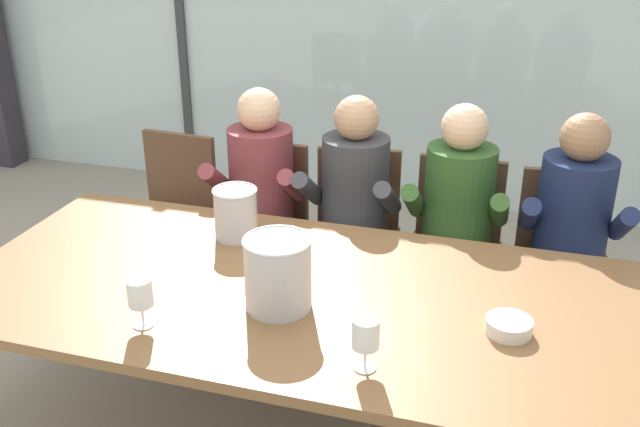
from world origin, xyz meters
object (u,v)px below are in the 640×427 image
(person_maroon_top, at_px, (257,195))
(ice_bucket_secondary, at_px, (278,272))
(chair_near_curtain, at_px, (172,205))
(chair_right_of_center, at_px, (455,237))
(dining_table, at_px, (293,302))
(chair_center, at_px, (356,225))
(tasting_bowl, at_px, (509,326))
(chair_left_of_center, at_px, (262,215))
(person_navy_polo, at_px, (572,232))
(ice_bucket_primary, at_px, (236,212))
(wine_glass_by_left_taster, at_px, (366,336))
(wine_glass_near_bucket, at_px, (140,294))
(chair_near_window_right, at_px, (564,252))
(person_charcoal_jacket, at_px, (350,206))
(person_olive_shirt, at_px, (456,219))

(person_maroon_top, height_order, ice_bucket_secondary, person_maroon_top)
(chair_near_curtain, height_order, chair_right_of_center, same)
(chair_right_of_center, xyz_separation_m, person_maroon_top, (-0.95, -0.17, 0.17))
(dining_table, xyz_separation_m, chair_center, (-0.01, 1.02, -0.15))
(tasting_bowl, bearing_deg, chair_center, 125.73)
(chair_center, distance_m, person_maroon_top, 0.52)
(dining_table, distance_m, tasting_bowl, 0.78)
(chair_left_of_center, distance_m, ice_bucket_secondary, 1.28)
(chair_center, height_order, tasting_bowl, chair_center)
(chair_near_curtain, xyz_separation_m, person_navy_polo, (2.01, -0.12, 0.17))
(ice_bucket_primary, xyz_separation_m, wine_glass_by_left_taster, (0.73, -0.74, 0.01))
(person_navy_polo, relative_size, tasting_bowl, 7.90)
(wine_glass_near_bucket, bearing_deg, chair_near_window_right, 45.02)
(wine_glass_near_bucket, bearing_deg, person_charcoal_jacket, 72.30)
(chair_near_curtain, height_order, person_navy_polo, person_navy_polo)
(wine_glass_by_left_taster, bearing_deg, chair_near_window_right, 66.12)
(person_maroon_top, bearing_deg, person_olive_shirt, -5.19)
(person_charcoal_jacket, bearing_deg, person_navy_polo, 0.66)
(chair_near_window_right, height_order, wine_glass_by_left_taster, wine_glass_by_left_taster)
(person_olive_shirt, bearing_deg, wine_glass_by_left_taster, -96.27)
(person_olive_shirt, bearing_deg, chair_left_of_center, 171.60)
(person_charcoal_jacket, distance_m, ice_bucket_primary, 0.64)
(person_maroon_top, distance_m, wine_glass_near_bucket, 1.25)
(ice_bucket_primary, bearing_deg, person_charcoal_jacket, 55.15)
(chair_center, bearing_deg, person_navy_polo, -16.65)
(chair_right_of_center, bearing_deg, dining_table, -113.35)
(dining_table, relative_size, chair_near_window_right, 2.81)
(person_navy_polo, distance_m, ice_bucket_primary, 1.46)
(tasting_bowl, bearing_deg, person_navy_polo, 76.43)
(person_olive_shirt, distance_m, ice_bucket_secondary, 1.12)
(ice_bucket_primary, bearing_deg, person_maroon_top, 101.96)
(ice_bucket_secondary, relative_size, wine_glass_by_left_taster, 1.50)
(chair_near_curtain, relative_size, wine_glass_by_left_taster, 5.12)
(chair_near_curtain, xyz_separation_m, person_charcoal_jacket, (1.01, -0.12, 0.17))
(person_olive_shirt, xyz_separation_m, ice_bucket_primary, (-0.86, -0.52, 0.14))
(chair_near_curtain, bearing_deg, dining_table, -39.39)
(wine_glass_by_left_taster, bearing_deg, tasting_bowl, 38.43)
(chair_near_curtain, relative_size, person_olive_shirt, 0.74)
(chair_near_window_right, distance_m, wine_glass_by_left_taster, 1.57)
(dining_table, xyz_separation_m, chair_left_of_center, (-0.51, 1.00, -0.15))
(chair_right_of_center, height_order, person_maroon_top, person_maroon_top)
(chair_near_curtain, relative_size, chair_near_window_right, 1.00)
(person_olive_shirt, bearing_deg, chair_center, 161.95)
(chair_center, height_order, chair_right_of_center, same)
(person_maroon_top, distance_m, person_charcoal_jacket, 0.47)
(dining_table, bearing_deg, chair_near_window_right, 45.71)
(person_olive_shirt, xyz_separation_m, person_navy_polo, (0.51, 0.00, 0.00))
(chair_right_of_center, xyz_separation_m, tasting_bowl, (0.29, -1.10, 0.23))
(ice_bucket_primary, relative_size, tasting_bowl, 1.41)
(ice_bucket_primary, height_order, tasting_bowl, ice_bucket_primary)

